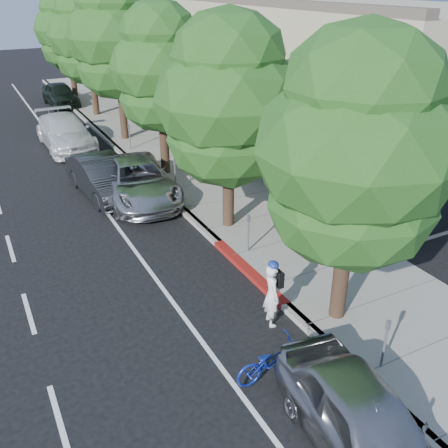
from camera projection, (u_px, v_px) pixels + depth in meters
ground at (266, 290)px, 14.28m from camera, size 120.00×120.00×0.00m
sidewalk at (213, 182)px, 21.55m from camera, size 4.60×56.00×0.15m
curb at (164, 192)px, 20.60m from camera, size 0.30×56.00×0.15m
curb_red_segment at (249, 271)px, 15.04m from camera, size 0.32×4.00×0.15m
storefront_building at (246, 59)px, 31.01m from camera, size 10.00×36.00×7.00m
street_tree_0 at (356, 153)px, 11.05m from camera, size 4.68×4.68×7.40m
street_tree_1 at (229, 102)px, 15.85m from camera, size 4.82×4.82×7.35m
street_tree_2 at (160, 70)px, 20.54m from camera, size 4.21×4.21×7.38m
street_tree_3 at (116, 39)px, 25.02m from camera, size 5.04×5.04×8.48m
street_tree_4 at (88, 37)px, 29.99m from camera, size 4.84×4.84×7.82m
street_tree_5 at (67, 31)px, 34.80m from camera, size 4.50×4.50×7.57m
cyclist at (272, 295)px, 12.55m from camera, size 0.54×0.71×1.72m
bicycle at (272, 360)px, 10.97m from camera, size 1.81×0.65×0.95m
silver_suv at (137, 180)px, 19.83m from camera, size 3.05×5.86×1.58m
dark_sedan at (103, 177)px, 20.17m from camera, size 2.08×4.87×1.56m
white_pickup at (65, 132)px, 25.87m from camera, size 2.38×5.65×1.63m
dark_suv_far at (60, 94)px, 34.45m from camera, size 2.02×4.63×1.55m
near_car_a at (365, 426)px, 9.01m from camera, size 2.37×4.68×1.53m
pedestrian at (217, 161)px, 21.25m from camera, size 0.86×0.67×1.74m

